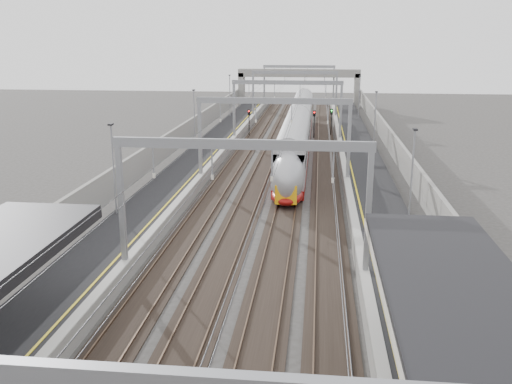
# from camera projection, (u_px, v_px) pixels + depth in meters

# --- Properties ---
(platform_left) EXTENTS (4.00, 120.00, 1.00)m
(platform_left) POSITION_uv_depth(u_px,v_px,m) (190.00, 171.00, 52.64)
(platform_left) COLOR black
(platform_left) RESTS_ON ground
(platform_right) EXTENTS (4.00, 120.00, 1.00)m
(platform_right) POSITION_uv_depth(u_px,v_px,m) (365.00, 175.00, 50.96)
(platform_right) COLOR black
(platform_right) RESTS_ON ground
(tracks) EXTENTS (11.40, 140.00, 0.20)m
(tracks) POSITION_uv_depth(u_px,v_px,m) (276.00, 178.00, 51.92)
(tracks) COLOR black
(tracks) RESTS_ON ground
(overhead_line) EXTENTS (13.00, 140.00, 6.60)m
(overhead_line) POSITION_uv_depth(u_px,v_px,m) (281.00, 103.00, 56.67)
(overhead_line) COLOR gray
(overhead_line) RESTS_ON platform_left
(overbridge) EXTENTS (22.00, 2.20, 6.90)m
(overbridge) POSITION_uv_depth(u_px,v_px,m) (299.00, 78.00, 103.30)
(overbridge) COLOR gray
(overbridge) RESTS_ON ground
(wall_left) EXTENTS (0.30, 120.00, 3.20)m
(wall_left) POSITION_uv_depth(u_px,v_px,m) (155.00, 158.00, 52.69)
(wall_left) COLOR gray
(wall_left) RESTS_ON ground
(wall_right) EXTENTS (0.30, 120.00, 3.20)m
(wall_right) POSITION_uv_depth(u_px,v_px,m) (402.00, 164.00, 50.34)
(wall_right) COLOR gray
(wall_right) RESTS_ON ground
(train) EXTENTS (2.57, 46.82, 4.07)m
(train) POSITION_uv_depth(u_px,v_px,m) (298.00, 136.00, 62.44)
(train) COLOR maroon
(train) RESTS_ON ground
(signal_green) EXTENTS (0.32, 0.32, 3.48)m
(signal_green) POSITION_uv_depth(u_px,v_px,m) (249.00, 118.00, 73.62)
(signal_green) COLOR black
(signal_green) RESTS_ON ground
(signal_red_near) EXTENTS (0.32, 0.32, 3.48)m
(signal_red_near) POSITION_uv_depth(u_px,v_px,m) (314.00, 119.00, 72.45)
(signal_red_near) COLOR black
(signal_red_near) RESTS_ON ground
(signal_red_far) EXTENTS (0.32, 0.32, 3.48)m
(signal_red_far) POSITION_uv_depth(u_px,v_px,m) (331.00, 117.00, 74.13)
(signal_red_far) COLOR black
(signal_red_far) RESTS_ON ground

